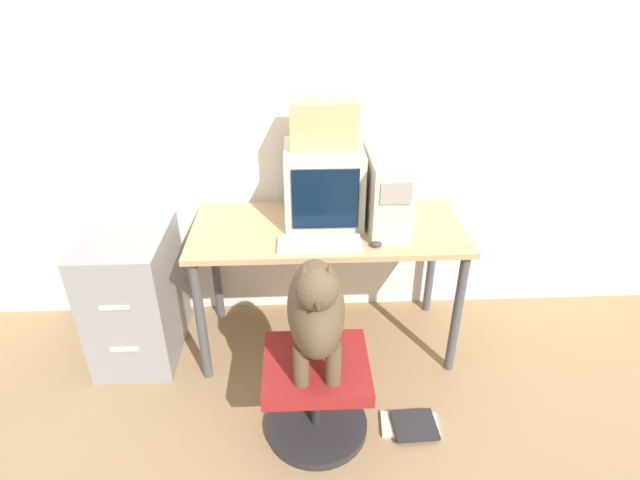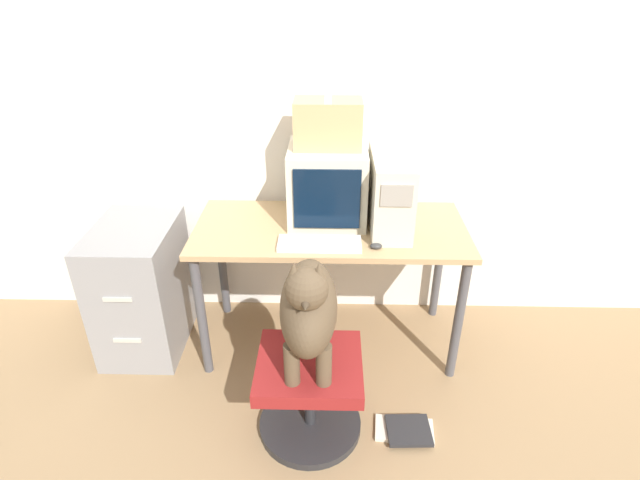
{
  "view_description": "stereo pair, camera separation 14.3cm",
  "coord_description": "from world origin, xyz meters",
  "px_view_note": "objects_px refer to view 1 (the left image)",
  "views": [
    {
      "loc": [
        -0.15,
        -2.02,
        1.99
      ],
      "look_at": [
        -0.05,
        0.06,
        0.83
      ],
      "focal_mm": 28.0,
      "sensor_mm": 36.0,
      "label": 1
    },
    {
      "loc": [
        -0.0,
        -2.02,
        1.99
      ],
      "look_at": [
        -0.05,
        0.06,
        0.83
      ],
      "focal_mm": 28.0,
      "sensor_mm": 36.0,
      "label": 2
    }
  ],
  "objects_px": {
    "office_chair": "(316,391)",
    "dog": "(316,307)",
    "pc_tower": "(386,189)",
    "crt_monitor": "(323,184)",
    "keyboard": "(320,243)",
    "cardboard_box": "(324,124)",
    "book_stack_floor": "(412,425)",
    "filing_cabinet": "(136,295)"
  },
  "relations": [
    {
      "from": "book_stack_floor",
      "to": "cardboard_box",
      "type": "bearing_deg",
      "value": 116.65
    },
    {
      "from": "dog",
      "to": "filing_cabinet",
      "type": "bearing_deg",
      "value": 146.91
    },
    {
      "from": "crt_monitor",
      "to": "pc_tower",
      "type": "xyz_separation_m",
      "value": [
        0.32,
        -0.08,
        -0.01
      ]
    },
    {
      "from": "keyboard",
      "to": "book_stack_floor",
      "type": "distance_m",
      "value": 1.0
    },
    {
      "from": "crt_monitor",
      "to": "office_chair",
      "type": "distance_m",
      "value": 1.05
    },
    {
      "from": "keyboard",
      "to": "cardboard_box",
      "type": "height_order",
      "value": "cardboard_box"
    },
    {
      "from": "crt_monitor",
      "to": "dog",
      "type": "bearing_deg",
      "value": -95.15
    },
    {
      "from": "cardboard_box",
      "to": "keyboard",
      "type": "bearing_deg",
      "value": -96.11
    },
    {
      "from": "crt_monitor",
      "to": "cardboard_box",
      "type": "bearing_deg",
      "value": 90.0
    },
    {
      "from": "office_chair",
      "to": "filing_cabinet",
      "type": "distance_m",
      "value": 1.17
    },
    {
      "from": "crt_monitor",
      "to": "keyboard",
      "type": "height_order",
      "value": "crt_monitor"
    },
    {
      "from": "dog",
      "to": "book_stack_floor",
      "type": "height_order",
      "value": "dog"
    },
    {
      "from": "keyboard",
      "to": "dog",
      "type": "xyz_separation_m",
      "value": [
        -0.04,
        -0.46,
        -0.05
      ]
    },
    {
      "from": "book_stack_floor",
      "to": "pc_tower",
      "type": "bearing_deg",
      "value": 95.8
    },
    {
      "from": "pc_tower",
      "to": "keyboard",
      "type": "height_order",
      "value": "pc_tower"
    },
    {
      "from": "office_chair",
      "to": "filing_cabinet",
      "type": "xyz_separation_m",
      "value": [
        -0.98,
        0.63,
        0.14
      ]
    },
    {
      "from": "crt_monitor",
      "to": "dog",
      "type": "height_order",
      "value": "crt_monitor"
    },
    {
      "from": "pc_tower",
      "to": "keyboard",
      "type": "relative_size",
      "value": 1.23
    },
    {
      "from": "office_chair",
      "to": "cardboard_box",
      "type": "distance_m",
      "value": 1.3
    },
    {
      "from": "crt_monitor",
      "to": "book_stack_floor",
      "type": "height_order",
      "value": "crt_monitor"
    },
    {
      "from": "keyboard",
      "to": "book_stack_floor",
      "type": "relative_size",
      "value": 1.41
    },
    {
      "from": "cardboard_box",
      "to": "book_stack_floor",
      "type": "relative_size",
      "value": 1.16
    },
    {
      "from": "pc_tower",
      "to": "book_stack_floor",
      "type": "distance_m",
      "value": 1.18
    },
    {
      "from": "office_chair",
      "to": "keyboard",
      "type": "bearing_deg",
      "value": 85.44
    },
    {
      "from": "keyboard",
      "to": "dog",
      "type": "bearing_deg",
      "value": -94.44
    },
    {
      "from": "dog",
      "to": "book_stack_floor",
      "type": "xyz_separation_m",
      "value": [
        0.47,
        -0.02,
        -0.72
      ]
    },
    {
      "from": "office_chair",
      "to": "book_stack_floor",
      "type": "distance_m",
      "value": 0.52
    },
    {
      "from": "office_chair",
      "to": "book_stack_floor",
      "type": "bearing_deg",
      "value": -3.3
    },
    {
      "from": "dog",
      "to": "filing_cabinet",
      "type": "xyz_separation_m",
      "value": [
        -0.98,
        0.64,
        -0.36
      ]
    },
    {
      "from": "pc_tower",
      "to": "book_stack_floor",
      "type": "xyz_separation_m",
      "value": [
        0.07,
        -0.71,
        -0.94
      ]
    },
    {
      "from": "crt_monitor",
      "to": "office_chair",
      "type": "relative_size",
      "value": 0.83
    },
    {
      "from": "dog",
      "to": "office_chair",
      "type": "bearing_deg",
      "value": 90.0
    },
    {
      "from": "dog",
      "to": "book_stack_floor",
      "type": "bearing_deg",
      "value": -1.85
    },
    {
      "from": "book_stack_floor",
      "to": "dog",
      "type": "bearing_deg",
      "value": 178.15
    },
    {
      "from": "office_chair",
      "to": "cardboard_box",
      "type": "xyz_separation_m",
      "value": [
        0.07,
        0.76,
        1.05
      ]
    },
    {
      "from": "filing_cabinet",
      "to": "book_stack_floor",
      "type": "bearing_deg",
      "value": -24.32
    },
    {
      "from": "keyboard",
      "to": "filing_cabinet",
      "type": "relative_size",
      "value": 0.54
    },
    {
      "from": "filing_cabinet",
      "to": "cardboard_box",
      "type": "relative_size",
      "value": 2.24
    },
    {
      "from": "dog",
      "to": "filing_cabinet",
      "type": "height_order",
      "value": "dog"
    },
    {
      "from": "office_chair",
      "to": "dog",
      "type": "bearing_deg",
      "value": -90.0
    },
    {
      "from": "pc_tower",
      "to": "crt_monitor",
      "type": "bearing_deg",
      "value": 166.62
    },
    {
      "from": "crt_monitor",
      "to": "keyboard",
      "type": "relative_size",
      "value": 0.99
    }
  ]
}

